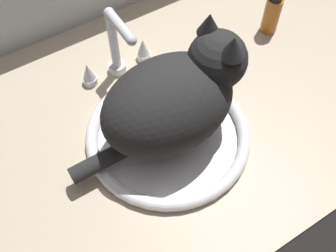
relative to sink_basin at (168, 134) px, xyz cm
name	(u,v)px	position (x,y,z in cm)	size (l,w,h in cm)	color
countertop	(166,118)	(2.84, 5.16, -2.58)	(120.86, 68.67, 3.00)	#B7A88E
sink_basin	(168,134)	(0.00, 0.00, 0.00)	(32.84, 32.84, 2.47)	white
faucet	(117,50)	(0.00, 20.34, 6.01)	(16.87, 11.91, 17.52)	silver
cat	(177,97)	(1.92, 0.01, 10.57)	(36.45, 18.39, 22.02)	black
amber_bottle	(272,13)	(37.41, 13.36, 4.01)	(3.93, 3.93, 10.90)	#B2661E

